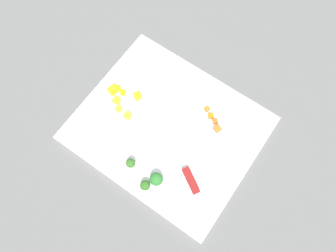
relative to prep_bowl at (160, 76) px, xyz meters
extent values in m
plane|color=slate|center=(0.10, -0.10, -0.03)|extent=(4.00, 4.00, 0.00)
cube|color=white|center=(0.10, -0.10, -0.02)|extent=(0.46, 0.39, 0.01)
cylinder|color=white|center=(0.00, 0.00, 0.00)|extent=(0.07, 0.07, 0.04)
cube|color=silver|center=(0.04, -0.07, -0.02)|extent=(0.17, 0.12, 0.00)
cube|color=maroon|center=(0.23, -0.19, -0.01)|extent=(0.07, 0.05, 0.02)
cube|color=orange|center=(0.16, 0.00, -0.01)|extent=(0.02, 0.02, 0.01)
cube|color=orange|center=(0.21, -0.03, -0.01)|extent=(0.02, 0.02, 0.01)
cube|color=orange|center=(0.19, -0.02, -0.01)|extent=(0.02, 0.02, 0.01)
cube|color=orange|center=(0.18, -0.01, -0.01)|extent=(0.02, 0.02, 0.01)
cube|color=yellow|center=(-0.08, -0.10, -0.01)|extent=(0.02, 0.03, 0.02)
cube|color=yellow|center=(-0.04, -0.14, -0.01)|extent=(0.01, 0.02, 0.01)
cube|color=yellow|center=(-0.02, -0.08, -0.01)|extent=(0.03, 0.03, 0.02)
cube|color=yellow|center=(-0.08, -0.09, -0.01)|extent=(0.02, 0.02, 0.01)
cube|color=yellow|center=(-0.01, -0.14, -0.01)|extent=(0.02, 0.02, 0.02)
cube|color=yellow|center=(-0.06, -0.12, -0.01)|extent=(0.02, 0.02, 0.01)
cube|color=yellow|center=(-0.06, -0.09, -0.01)|extent=(0.02, 0.02, 0.01)
cylinder|color=#93B869|center=(0.08, -0.24, -0.01)|extent=(0.01, 0.01, 0.01)
sphere|color=#346926|center=(0.08, -0.24, 0.00)|extent=(0.02, 0.02, 0.02)
cylinder|color=#80BF68|center=(0.16, -0.24, -0.01)|extent=(0.01, 0.01, 0.01)
sphere|color=#2F772E|center=(0.16, -0.24, 0.00)|extent=(0.03, 0.03, 0.03)
cylinder|color=#98BD5C|center=(0.14, -0.26, -0.01)|extent=(0.01, 0.01, 0.01)
sphere|color=#326722|center=(0.14, -0.26, 0.00)|extent=(0.03, 0.03, 0.03)
camera|label=1|loc=(0.28, -0.37, 0.84)|focal=37.36mm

